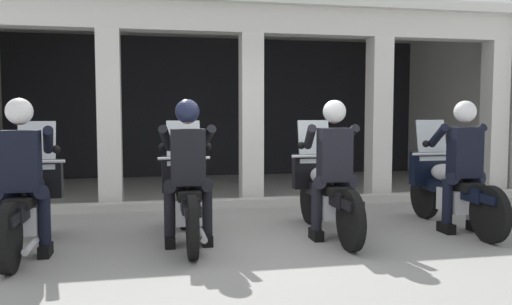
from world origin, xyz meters
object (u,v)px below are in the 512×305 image
(motorcycle_far_left, at_px, (30,203))
(police_officer_far_left, at_px, (21,164))
(motorcycle_center_right, at_px, (325,192))
(police_officer_center_left, at_px, (188,160))
(police_officer_far_right, at_px, (463,155))
(motorcycle_far_right, at_px, (449,188))
(police_officer_center_right, at_px, (333,157))
(motorcycle_center_left, at_px, (186,196))

(motorcycle_far_left, bearing_deg, police_officer_far_left, -97.90)
(motorcycle_center_right, bearing_deg, motorcycle_far_left, 176.74)
(police_officer_center_left, bearing_deg, police_officer_far_right, -9.29)
(police_officer_center_left, bearing_deg, motorcycle_far_right, -4.35)
(police_officer_center_right, bearing_deg, motorcycle_far_right, 5.18)
(motorcycle_far_left, xyz_separation_m, police_officer_center_left, (1.64, -0.15, 0.44))
(motorcycle_center_right, bearing_deg, police_officer_center_left, -175.96)
(motorcycle_far_left, height_order, motorcycle_far_right, same)
(motorcycle_center_right, distance_m, police_officer_center_right, 0.52)
(motorcycle_far_left, height_order, police_officer_far_left, police_officer_far_left)
(motorcycle_center_right, xyz_separation_m, motorcycle_far_right, (1.64, 0.02, 0.00))
(motorcycle_center_left, xyz_separation_m, police_officer_far_right, (3.28, -0.28, 0.44))
(police_officer_center_right, xyz_separation_m, police_officer_far_right, (1.64, 0.02, 0.00))
(police_officer_far_left, height_order, police_officer_center_right, same)
(motorcycle_center_left, bearing_deg, police_officer_center_left, -99.58)
(police_officer_far_left, relative_size, police_officer_center_left, 1.00)
(police_officer_far_left, xyz_separation_m, police_officer_center_right, (3.28, 0.11, 0.00))
(police_officer_center_right, bearing_deg, police_officer_far_right, -4.61)
(police_officer_far_left, height_order, motorcycle_center_right, police_officer_far_left)
(motorcycle_center_left, relative_size, motorcycle_far_right, 1.00)
(police_officer_far_left, bearing_deg, police_officer_far_right, -6.13)
(police_officer_far_left, height_order, motorcycle_center_left, police_officer_far_left)
(police_officer_center_right, xyz_separation_m, motorcycle_far_right, (1.64, 0.30, -0.44))
(motorcycle_center_right, xyz_separation_m, police_officer_center_right, (-0.00, -0.28, 0.44))
(police_officer_far_left, xyz_separation_m, motorcycle_far_right, (4.92, 0.41, -0.44))
(police_officer_center_right, height_order, motorcycle_far_right, police_officer_center_right)
(police_officer_center_left, height_order, motorcycle_far_right, police_officer_center_left)
(motorcycle_center_left, distance_m, motorcycle_far_right, 3.28)
(motorcycle_far_left, xyz_separation_m, police_officer_center_right, (3.28, -0.17, 0.44))
(motorcycle_center_left, height_order, police_officer_center_left, police_officer_center_left)
(motorcycle_center_left, distance_m, motorcycle_center_right, 1.64)
(police_officer_center_left, bearing_deg, motorcycle_center_left, 80.42)
(police_officer_far_left, xyz_separation_m, police_officer_far_right, (4.92, 0.13, 0.00))
(motorcycle_center_right, relative_size, police_officer_center_right, 1.29)
(police_officer_far_left, distance_m, motorcycle_center_right, 3.33)
(police_officer_far_left, bearing_deg, motorcycle_center_right, -0.76)
(motorcycle_far_left, relative_size, motorcycle_center_left, 1.00)
(police_officer_center_left, height_order, police_officer_center_right, same)
(police_officer_center_right, bearing_deg, police_officer_center_left, 174.22)
(motorcycle_center_left, bearing_deg, motorcycle_far_right, -9.29)
(motorcycle_far_right, bearing_deg, police_officer_far_left, 179.90)
(motorcycle_center_left, xyz_separation_m, police_officer_center_right, (1.64, -0.30, 0.44))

